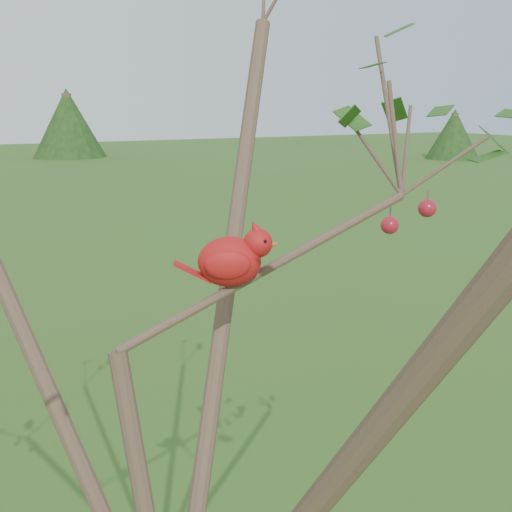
# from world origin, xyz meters

# --- Properties ---
(crabapple_tree) EXTENTS (2.35, 2.05, 2.95)m
(crabapple_tree) POSITION_xyz_m (0.03, -0.02, 2.12)
(crabapple_tree) COLOR #453125
(crabapple_tree) RESTS_ON ground
(cardinal) EXTENTS (0.19, 0.13, 0.14)m
(cardinal) POSITION_xyz_m (0.17, 0.08, 2.10)
(cardinal) COLOR #B40F1A
(cardinal) RESTS_ON ground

